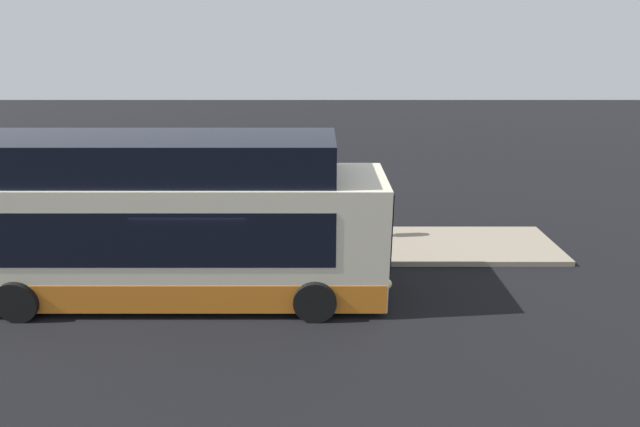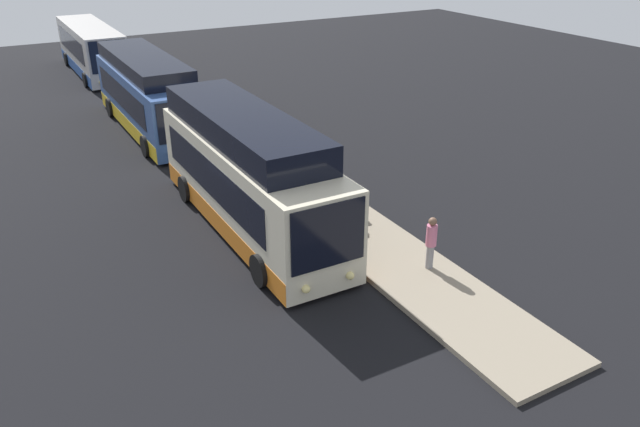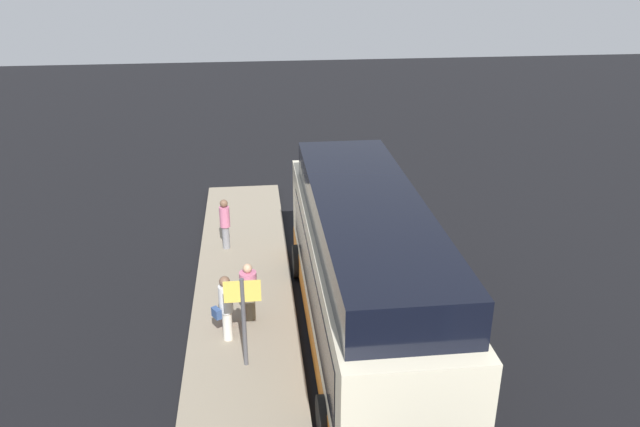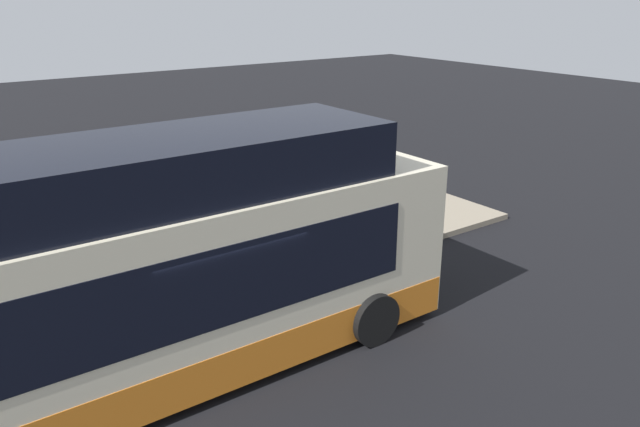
{
  "view_description": "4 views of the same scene",
  "coord_description": "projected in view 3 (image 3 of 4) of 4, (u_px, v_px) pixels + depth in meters",
  "views": [
    {
      "loc": [
        2.82,
        -11.1,
        6.15
      ],
      "look_at": [
        2.86,
        0.69,
        1.92
      ],
      "focal_mm": 28.0,
      "sensor_mm": 36.0,
      "label": 1
    },
    {
      "loc": [
        16.95,
        -7.23,
        9.75
      ],
      "look_at": [
        2.86,
        0.69,
        1.92
      ],
      "focal_mm": 35.0,
      "sensor_mm": 36.0,
      "label": 2
    },
    {
      "loc": [
        -13.56,
        2.54,
        9.07
      ],
      "look_at": [
        2.86,
        0.69,
        1.92
      ],
      "focal_mm": 35.0,
      "sensor_mm": 36.0,
      "label": 3
    },
    {
      "loc": [
        -3.86,
        -8.64,
        6.03
      ],
      "look_at": [
        2.86,
        0.69,
        1.92
      ],
      "focal_mm": 35.0,
      "sensor_mm": 36.0,
      "label": 4
    }
  ],
  "objects": [
    {
      "name": "platform",
      "position": [
        244.0,
        328.0,
        15.89
      ],
      "size": [
        20.0,
        2.74,
        0.15
      ],
      "color": "gray",
      "rests_on": "ground"
    },
    {
      "name": "bus_lead",
      "position": [
        363.0,
        281.0,
        14.69
      ],
      "size": [
        10.49,
        2.84,
        3.98
      ],
      "color": "beige",
      "rests_on": "ground"
    },
    {
      "name": "passenger_boarding",
      "position": [
        249.0,
        290.0,
        15.85
      ],
      "size": [
        0.6,
        0.6,
        1.58
      ],
      "rotation": [
        0.0,
        0.0,
        1.01
      ],
      "color": "#6B604C",
      "rests_on": "platform"
    },
    {
      "name": "suitcase",
      "position": [
        227.0,
        313.0,
        15.72
      ],
      "size": [
        0.35,
        0.22,
        0.96
      ],
      "color": "maroon",
      "rests_on": "platform"
    },
    {
      "name": "ground",
      "position": [
        359.0,
        323.0,
        16.23
      ],
      "size": [
        80.0,
        80.0,
        0.0
      ],
      "primitive_type": "plane",
      "color": "black"
    },
    {
      "name": "passenger_waiting",
      "position": [
        225.0,
        222.0,
        19.55
      ],
      "size": [
        0.44,
        0.44,
        1.66
      ],
      "rotation": [
        0.0,
        0.0,
        0.99
      ],
      "color": "gray",
      "rests_on": "platform"
    },
    {
      "name": "sign_post",
      "position": [
        243.0,
        309.0,
        13.82
      ],
      "size": [
        0.1,
        0.82,
        2.25
      ],
      "color": "#4C4C51",
      "rests_on": "platform"
    },
    {
      "name": "passenger_with_bags",
      "position": [
        226.0,
        306.0,
        14.94
      ],
      "size": [
        0.52,
        0.59,
        1.74
      ],
      "rotation": [
        0.0,
        0.0,
        0.54
      ],
      "color": "silver",
      "rests_on": "platform"
    }
  ]
}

